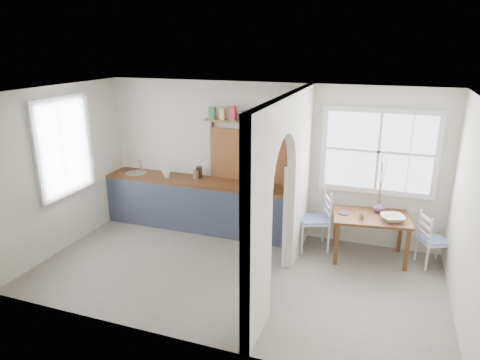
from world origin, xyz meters
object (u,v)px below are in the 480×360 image
(kettle, at_px, (267,183))
(vase, at_px, (379,207))
(chair_right, at_px, (434,240))
(dining_table, at_px, (369,237))
(chair_left, at_px, (314,219))

(kettle, xyz_separation_m, vase, (1.76, 0.13, -0.24))
(chair_right, bearing_deg, kettle, 66.38)
(dining_table, distance_m, kettle, 1.80)
(chair_right, xyz_separation_m, vase, (-0.83, 0.12, 0.37))
(chair_left, bearing_deg, dining_table, 65.00)
(chair_left, distance_m, kettle, 0.95)
(dining_table, distance_m, chair_right, 0.92)
(dining_table, relative_size, kettle, 4.39)
(kettle, distance_m, vase, 1.78)
(dining_table, bearing_deg, chair_left, 167.54)
(chair_right, distance_m, kettle, 2.65)
(chair_left, distance_m, chair_right, 1.80)
(kettle, bearing_deg, chair_right, 4.98)
(chair_right, relative_size, vase, 4.91)
(chair_left, bearing_deg, kettle, -110.06)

